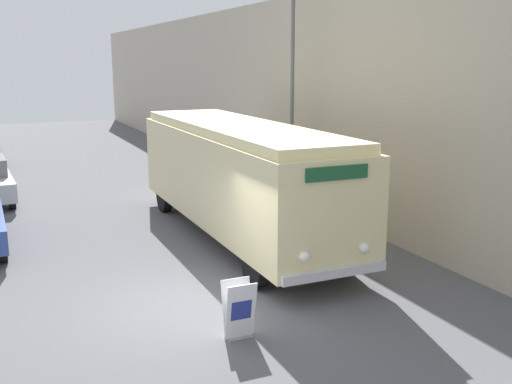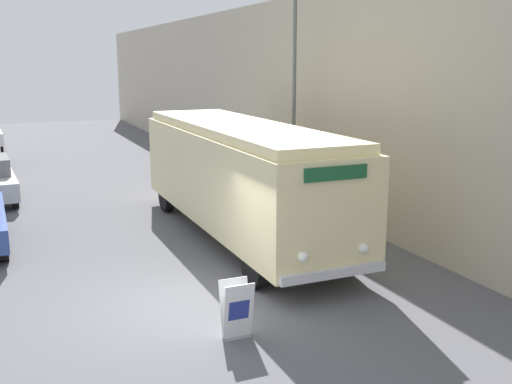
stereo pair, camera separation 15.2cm
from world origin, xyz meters
name	(u,v)px [view 1 (the left image)]	position (x,y,z in m)	size (l,w,h in m)	color
ground_plane	(193,306)	(0.00, 0.00, 0.00)	(80.00, 80.00, 0.00)	#56565B
building_wall_right	(269,97)	(6.39, 10.00, 3.50)	(0.30, 60.00, 6.99)	#B2A893
vintage_bus	(238,173)	(2.71, 4.11, 1.82)	(2.55, 10.31, 3.19)	black
sign_board	(239,310)	(0.33, -1.67, 0.51)	(0.55, 0.39, 1.05)	gray
streetlamp	(292,67)	(5.36, 6.08, 4.67)	(0.36, 0.36, 7.34)	#595E60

